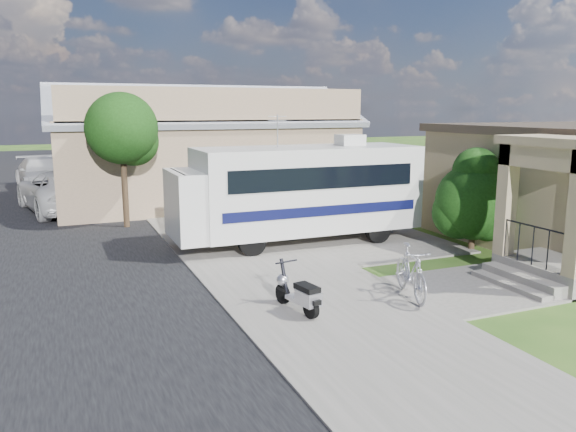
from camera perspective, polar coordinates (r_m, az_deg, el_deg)
name	(u,v)px	position (r m, az deg, el deg)	size (l,w,h in m)	color
ground	(351,290)	(12.79, 6.45, -7.52)	(120.00, 120.00, 0.00)	#1E4211
street_slab	(10,230)	(21.02, -26.42, -1.29)	(9.00, 80.00, 0.02)	black
sidewalk_slab	(200,216)	(21.54, -8.95, 0.04)	(4.00, 80.00, 0.06)	#615E57
driveway_slab	(323,241)	(17.30, 3.56, -2.52)	(7.00, 6.00, 0.05)	#615E57
walk_slab	(488,286)	(13.72, 19.64, -6.72)	(4.00, 3.00, 0.05)	#615E57
warehouse	(199,155)	(25.35, -9.04, 6.12)	(12.50, 8.40, 5.04)	#7E674E
street_tree_a	(125,132)	(19.78, -16.25, 8.19)	(2.44, 2.40, 4.58)	black
street_tree_b	(100,122)	(29.73, -18.54, 9.08)	(2.44, 2.40, 4.73)	black
street_tree_c	(89,123)	(38.71, -19.56, 8.87)	(2.44, 2.40, 4.42)	black
motorhome	(298,190)	(16.79, 1.07, 2.69)	(7.43, 2.44, 3.81)	beige
shrub	(474,198)	(16.88, 18.42, 1.75)	(2.41, 2.30, 2.96)	black
scooter	(299,294)	(11.13, 1.16, -7.93)	(0.59, 1.45, 0.95)	black
bicycle	(411,275)	(12.23, 12.38, -5.83)	(0.53, 1.86, 1.12)	#AFAEB6
pickup_truck	(63,190)	(24.08, -21.93, 2.42)	(2.71, 5.89, 1.64)	silver
van	(43,174)	(30.92, -23.61, 3.96)	(2.24, 5.52, 1.60)	silver
garden_hose	(490,270)	(14.80, 19.87, -5.19)	(0.41, 0.41, 0.18)	#197116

